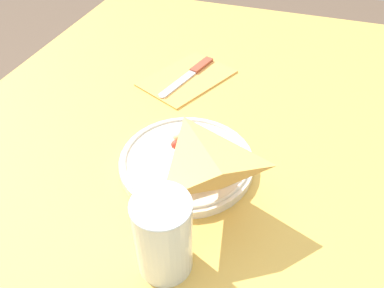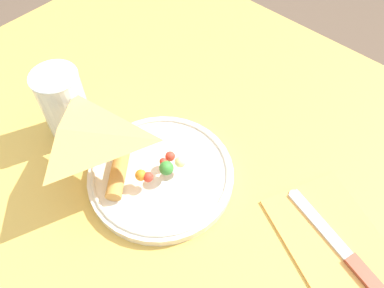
% 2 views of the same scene
% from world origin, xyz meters
% --- Properties ---
extents(dining_table, '(1.24, 0.90, 0.76)m').
position_xyz_m(dining_table, '(0.00, 0.00, 0.67)').
color(dining_table, gold).
rests_on(dining_table, ground_plane).
extents(plate_pizza, '(0.23, 0.23, 0.05)m').
position_xyz_m(plate_pizza, '(0.08, 0.04, 0.78)').
color(plate_pizza, silver).
rests_on(plate_pizza, dining_table).
extents(milk_glass, '(0.07, 0.07, 0.13)m').
position_xyz_m(milk_glass, '(0.27, 0.07, 0.82)').
color(milk_glass, white).
rests_on(milk_glass, dining_table).
extents(napkin_folded, '(0.24, 0.21, 0.00)m').
position_xyz_m(napkin_folded, '(-0.18, -0.05, 0.77)').
color(napkin_folded, '#E59E4C').
rests_on(napkin_folded, dining_table).
extents(butter_knife, '(0.19, 0.07, 0.01)m').
position_xyz_m(butter_knife, '(-0.19, -0.05, 0.77)').
color(butter_knife, '#99422D').
rests_on(butter_knife, napkin_folded).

